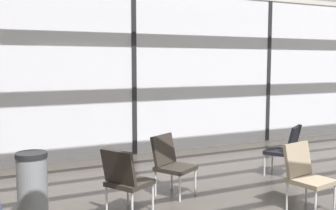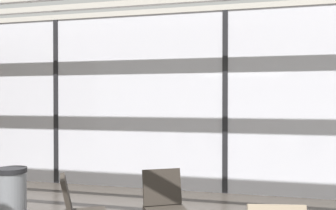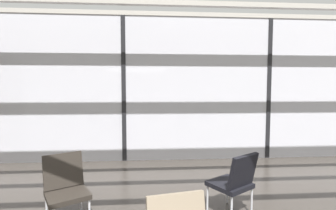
% 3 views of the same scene
% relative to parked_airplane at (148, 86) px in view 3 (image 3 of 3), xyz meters
% --- Properties ---
extents(glass_curtain_wall, '(14.00, 0.08, 3.39)m').
position_rel_parked_airplane_xyz_m(glass_curtain_wall, '(-0.51, -6.48, -0.13)').
color(glass_curtain_wall, silver).
rests_on(glass_curtain_wall, ground).
extents(window_mullion_1, '(0.10, 0.12, 3.39)m').
position_rel_parked_airplane_xyz_m(window_mullion_1, '(-0.51, -6.48, -0.13)').
color(window_mullion_1, black).
rests_on(window_mullion_1, ground).
extents(window_mullion_2, '(0.10, 0.12, 3.39)m').
position_rel_parked_airplane_xyz_m(window_mullion_2, '(2.99, -6.48, -0.13)').
color(window_mullion_2, black).
rests_on(window_mullion_2, ground).
extents(parked_airplane, '(13.31, 3.64, 3.64)m').
position_rel_parked_airplane_xyz_m(parked_airplane, '(0.00, 0.00, 0.00)').
color(parked_airplane, silver).
rests_on(parked_airplane, ground).
extents(lounge_chair_0, '(0.69, 0.70, 0.87)m').
position_rel_parked_airplane_xyz_m(lounge_chair_0, '(1.24, -9.14, -1.33)').
color(lounge_chair_0, black).
rests_on(lounge_chair_0, ground).
extents(lounge_chair_3, '(0.68, 0.69, 0.87)m').
position_rel_parked_airplane_xyz_m(lounge_chair_3, '(-0.96, -9.16, -1.33)').
color(lounge_chair_3, '#28231E').
rests_on(lounge_chair_3, ground).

